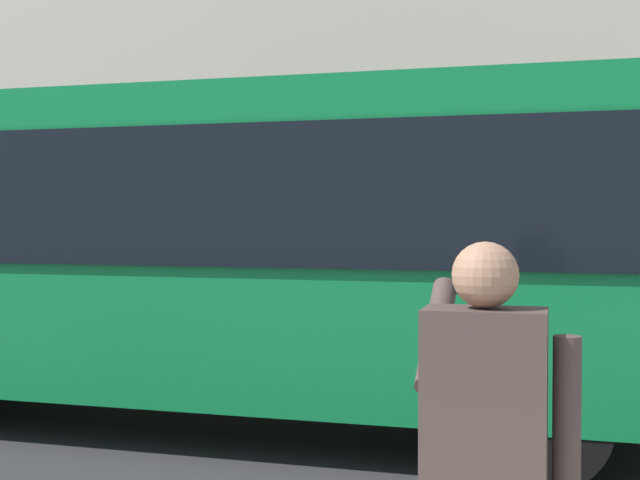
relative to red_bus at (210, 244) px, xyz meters
The scene contains 3 objects.
ground_plane 3.33m from the red_bus, behind, with size 60.00×60.00×0.00m, color #2B2B2D.
red_bus is the anchor object (origin of this frame).
pedestrian_photographer 5.38m from the red_bus, 123.00° to the left, with size 0.53×0.52×1.70m.
Camera 1 is at (-0.28, 7.34, 1.93)m, focal length 47.63 mm.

